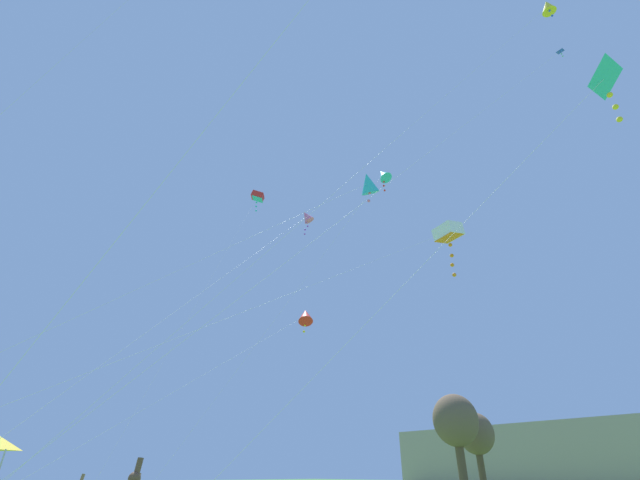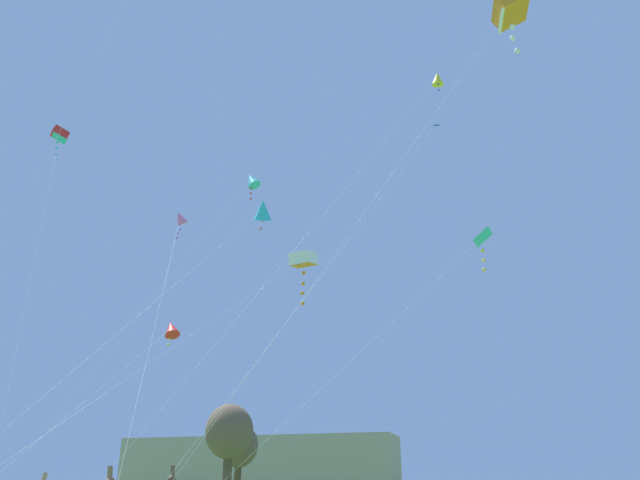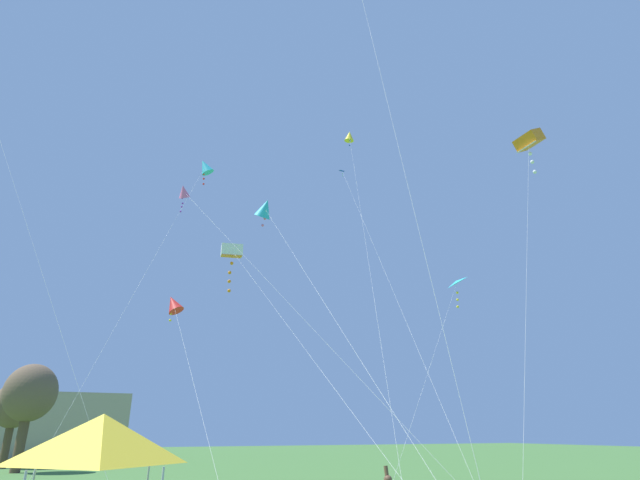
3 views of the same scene
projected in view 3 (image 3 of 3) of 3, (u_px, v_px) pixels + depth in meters
The scene contains 12 objects.
tree_far_left at pixel (14, 406), 47.44m from camera, with size 3.79×3.79×7.65m.
tree_near_right at pixel (30, 394), 43.01m from camera, with size 4.33×4.33×8.74m.
festival_tent at pixel (101, 439), 11.14m from camera, with size 2.79×2.79×3.57m.
kite_yellow_diamond_1 at pixel (349, 136), 43.32m from camera, with size 10.06×21.37×27.71m.
kite_cyan_diamond_2 at pixel (265, 209), 29.66m from camera, with size 1.46×19.33×16.37m.
kite_cyan_diamond_3 at pixel (205, 167), 34.55m from camera, with size 7.73×11.58×20.99m.
kite_cyan_delta_4 at pixel (456, 284), 30.06m from camera, with size 10.82×7.76×12.01m.
kite_blue_delta_6 at pixel (346, 179), 40.67m from camera, with size 7.10×22.62×24.26m.
kite_pink_diamond_7 at pixel (184, 192), 27.51m from camera, with size 7.93×15.58×16.04m.
kite_white_box_8 at pixel (232, 252), 35.94m from camera, with size 1.84×26.68×15.92m.
kite_orange_box_9 at pixel (529, 141), 29.16m from camera, with size 11.55×7.35×19.78m.
kite_red_diamond_10 at pixel (173, 304), 25.27m from camera, with size 1.19×14.05×9.88m.
Camera 3 is at (-4.69, -10.49, 3.20)m, focal length 28.00 mm.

